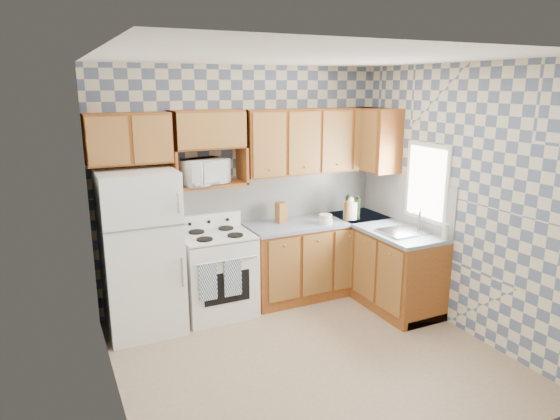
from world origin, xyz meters
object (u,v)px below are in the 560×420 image
(microwave, at_px, (203,172))
(electric_kettle, at_px, (350,210))
(stove_body, at_px, (217,275))
(refrigerator, at_px, (141,252))

(microwave, bearing_deg, electric_kettle, -26.83)
(stove_body, distance_m, electric_kettle, 1.76)
(refrigerator, height_order, microwave, microwave)
(refrigerator, relative_size, microwave, 3.42)
(microwave, xyz_separation_m, electric_kettle, (1.74, -0.23, -0.56))
(stove_body, xyz_separation_m, electric_kettle, (1.66, -0.09, 0.58))
(stove_body, bearing_deg, electric_kettle, -3.22)
(refrigerator, xyz_separation_m, microwave, (0.73, 0.16, 0.75))
(refrigerator, bearing_deg, stove_body, 1.78)
(refrigerator, height_order, electric_kettle, refrigerator)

